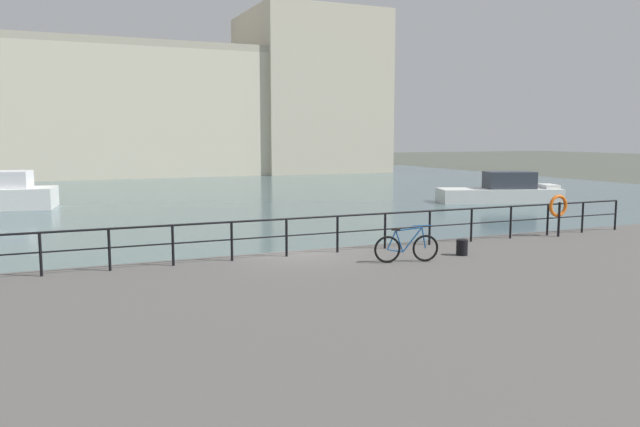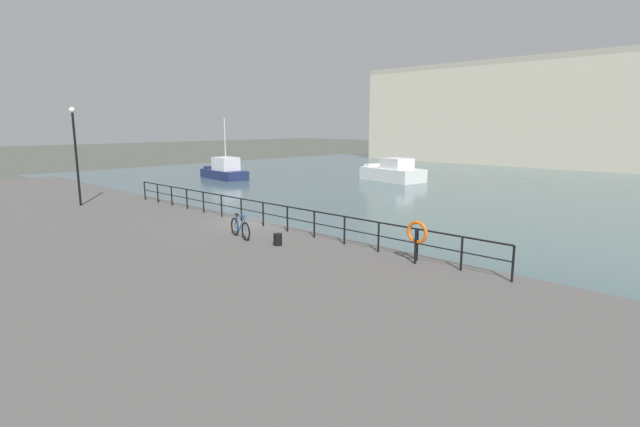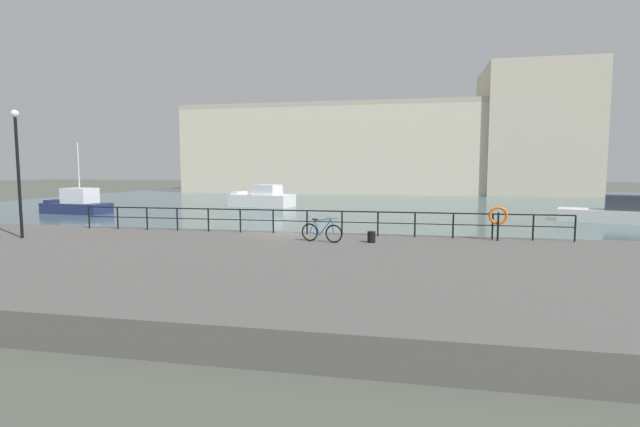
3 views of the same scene
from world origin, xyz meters
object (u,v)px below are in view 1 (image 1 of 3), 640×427
(harbor_building, at_px, (170,108))
(parked_bicycle, at_px, (406,248))
(moored_small_launch, at_px, (503,191))
(mooring_bollard, at_px, (462,247))
(life_ring_stand, at_px, (558,207))

(harbor_building, height_order, parked_bicycle, harbor_building)
(harbor_building, height_order, moored_small_launch, harbor_building)
(moored_small_launch, xyz_separation_m, mooring_bollard, (-15.66, -17.17, 0.32))
(harbor_building, distance_m, moored_small_launch, 40.60)
(mooring_bollard, bearing_deg, parked_bicycle, -173.25)
(parked_bicycle, height_order, life_ring_stand, life_ring_stand)
(moored_small_launch, height_order, parked_bicycle, moored_small_launch)
(mooring_bollard, bearing_deg, life_ring_stand, 17.00)
(parked_bicycle, bearing_deg, mooring_bollard, 20.09)
(mooring_bollard, distance_m, life_ring_stand, 5.24)
(parked_bicycle, bearing_deg, moored_small_launch, 57.99)
(moored_small_launch, height_order, mooring_bollard, moored_small_launch)
(harbor_building, xyz_separation_m, mooring_bollard, (-2.23, -54.95, -6.04))
(moored_small_launch, relative_size, mooring_bollard, 17.85)
(parked_bicycle, distance_m, mooring_bollard, 1.98)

